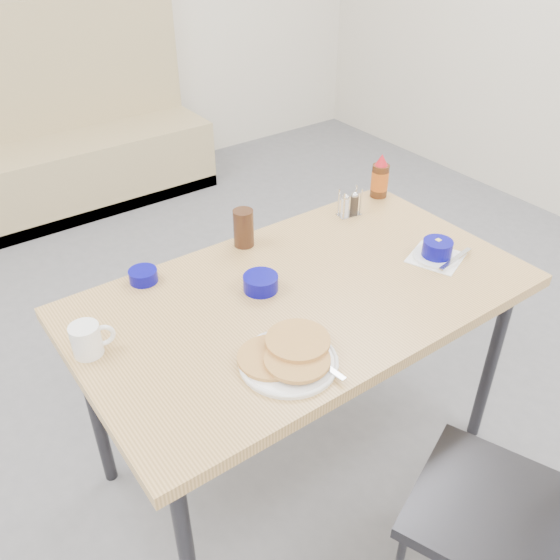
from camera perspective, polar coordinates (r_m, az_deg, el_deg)
ground at (r=2.24m, az=5.98°, el=-20.24°), size 6.00×6.00×0.00m
booth_bench at (r=4.08m, az=-20.69°, el=11.27°), size 1.90×0.56×1.22m
dining_table at (r=1.86m, az=2.23°, el=-2.65°), size 1.40×0.80×0.76m
diner_chair at (r=1.70m, az=23.15°, el=-19.31°), size 0.53×0.53×0.91m
pancake_plate at (r=1.56m, az=0.83°, el=-7.41°), size 0.27×0.28×0.05m
coffee_mug at (r=1.65m, az=-18.02°, el=-5.45°), size 0.12×0.08×0.09m
grits_setting at (r=2.03m, az=14.89°, el=2.73°), size 0.23×0.21×0.07m
creamer_bowl at (r=1.91m, az=-13.02°, el=0.40°), size 0.09×0.09×0.04m
butter_bowl at (r=1.82m, az=-1.87°, el=-0.28°), size 0.11×0.11×0.05m
amber_tumbler at (r=2.03m, az=-3.53°, el=5.02°), size 0.09×0.09×0.13m
condiment_caddy at (r=2.24m, az=6.71°, el=7.08°), size 0.10×0.06×0.11m
syrup_bottle at (r=2.38m, az=9.59°, el=9.63°), size 0.07×0.07×0.18m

